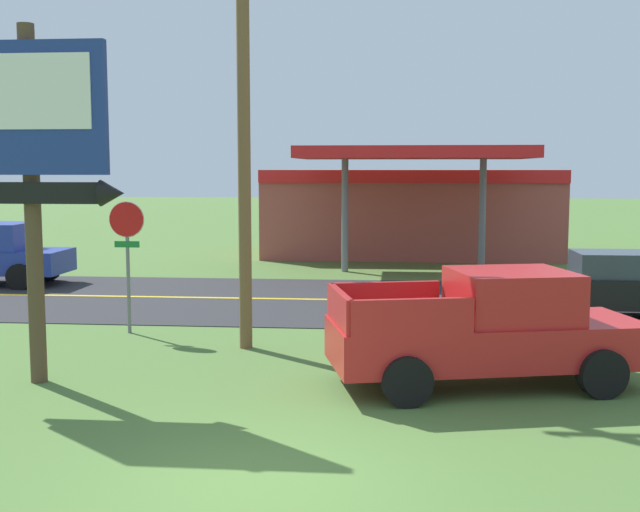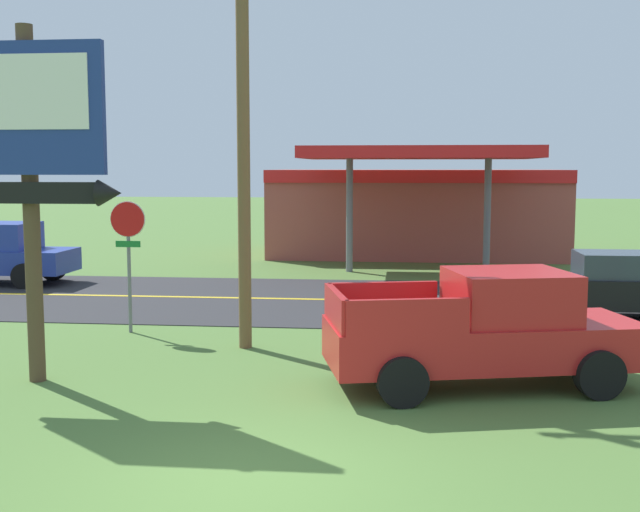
# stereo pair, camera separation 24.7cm
# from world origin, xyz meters

# --- Properties ---
(ground_plane) EXTENTS (180.00, 180.00, 0.00)m
(ground_plane) POSITION_xyz_m (0.00, 0.00, 0.00)
(ground_plane) COLOR #4C7033
(road_asphalt) EXTENTS (140.00, 8.00, 0.02)m
(road_asphalt) POSITION_xyz_m (0.00, 13.00, 0.01)
(road_asphalt) COLOR #2B2B2D
(road_asphalt) RESTS_ON ground
(road_centre_line) EXTENTS (126.00, 0.20, 0.01)m
(road_centre_line) POSITION_xyz_m (0.00, 13.00, 0.02)
(road_centre_line) COLOR gold
(road_centre_line) RESTS_ON road_asphalt
(motel_sign) EXTENTS (3.07, 0.54, 6.05)m
(motel_sign) POSITION_xyz_m (-4.45, 3.90, 4.07)
(motel_sign) COLOR brown
(motel_sign) RESTS_ON ground
(stop_sign) EXTENTS (0.80, 0.08, 2.95)m
(stop_sign) POSITION_xyz_m (-4.31, 8.17, 2.03)
(stop_sign) COLOR slate
(stop_sign) RESTS_ON ground
(utility_pole) EXTENTS (1.63, 0.26, 8.67)m
(utility_pole) POSITION_xyz_m (-1.43, 6.96, 4.59)
(utility_pole) COLOR brown
(utility_pole) RESTS_ON ground
(gas_station) EXTENTS (12.00, 11.50, 4.40)m
(gas_station) POSITION_xyz_m (2.23, 24.90, 1.94)
(gas_station) COLOR #A84C42
(gas_station) RESTS_ON ground
(pickup_red_parked_on_lawn) EXTENTS (5.52, 3.14, 1.96)m
(pickup_red_parked_on_lawn) POSITION_xyz_m (3.20, 4.52, 0.96)
(pickup_red_parked_on_lawn) COLOR red
(pickup_red_parked_on_lawn) RESTS_ON ground
(car_black_near_lane) EXTENTS (4.20, 2.00, 1.64)m
(car_black_near_lane) POSITION_xyz_m (6.94, 11.00, 0.83)
(car_black_near_lane) COLOR black
(car_black_near_lane) RESTS_ON ground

